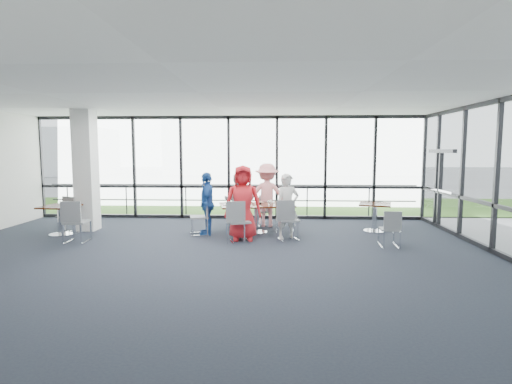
{
  "coord_description": "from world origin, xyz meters",
  "views": [
    {
      "loc": [
        1.39,
        -7.41,
        2.15
      ],
      "look_at": [
        0.96,
        2.52,
        1.1
      ],
      "focal_mm": 28.0,
      "sensor_mm": 36.0,
      "label": 1
    }
  ],
  "objects_px": {
    "structural_column": "(86,171)",
    "main_table": "(257,209)",
    "diner_far_right": "(267,195)",
    "chair_main_nl": "(239,222)",
    "chair_main_fr": "(265,211)",
    "chair_main_fl": "(238,211)",
    "side_table_right": "(375,208)",
    "diner_near_right": "(288,206)",
    "chair_spare_la": "(77,222)",
    "diner_far_left": "(237,200)",
    "diner_near_left": "(243,203)",
    "chair_spare_lb": "(69,216)",
    "diner_end": "(207,204)",
    "chair_main_nr": "(288,220)",
    "side_table_left": "(60,211)",
    "chair_main_end": "(199,217)",
    "chair_spare_r": "(389,229)"
  },
  "relations": [
    {
      "from": "structural_column",
      "to": "main_table",
      "type": "relative_size",
      "value": 1.57
    },
    {
      "from": "diner_far_right",
      "to": "chair_main_nl",
      "type": "bearing_deg",
      "value": 72.89
    },
    {
      "from": "chair_main_nl",
      "to": "chair_main_fr",
      "type": "distance_m",
      "value": 2.1
    },
    {
      "from": "diner_far_right",
      "to": "chair_main_fl",
      "type": "distance_m",
      "value": 0.94
    },
    {
      "from": "side_table_right",
      "to": "chair_main_fr",
      "type": "bearing_deg",
      "value": 166.7
    },
    {
      "from": "chair_main_nl",
      "to": "diner_near_right",
      "type": "bearing_deg",
      "value": 2.03
    },
    {
      "from": "side_table_right",
      "to": "chair_spare_la",
      "type": "height_order",
      "value": "chair_spare_la"
    },
    {
      "from": "diner_far_left",
      "to": "chair_main_fl",
      "type": "distance_m",
      "value": 0.31
    },
    {
      "from": "diner_near_left",
      "to": "chair_spare_lb",
      "type": "xyz_separation_m",
      "value": [
        -4.51,
        0.46,
        -0.44
      ]
    },
    {
      "from": "diner_end",
      "to": "chair_main_fr",
      "type": "height_order",
      "value": "diner_end"
    },
    {
      "from": "main_table",
      "to": "side_table_right",
      "type": "relative_size",
      "value": 2.1
    },
    {
      "from": "diner_near_right",
      "to": "chair_main_nr",
      "type": "xyz_separation_m",
      "value": [
        0.01,
        -0.16,
        -0.31
      ]
    },
    {
      "from": "diner_near_right",
      "to": "chair_spare_lb",
      "type": "height_order",
      "value": "diner_near_right"
    },
    {
      "from": "structural_column",
      "to": "chair_main_fr",
      "type": "relative_size",
      "value": 3.85
    },
    {
      "from": "diner_near_left",
      "to": "diner_far_left",
      "type": "distance_m",
      "value": 1.62
    },
    {
      "from": "side_table_left",
      "to": "chair_main_fr",
      "type": "bearing_deg",
      "value": 15.99
    },
    {
      "from": "diner_far_right",
      "to": "chair_spare_la",
      "type": "xyz_separation_m",
      "value": [
        -4.38,
        -2.2,
        -0.4
      ]
    },
    {
      "from": "diner_near_left",
      "to": "chair_main_fr",
      "type": "xyz_separation_m",
      "value": [
        0.48,
        1.81,
        -0.48
      ]
    },
    {
      "from": "side_table_right",
      "to": "diner_far_right",
      "type": "xyz_separation_m",
      "value": [
        -2.85,
        0.6,
        0.27
      ]
    },
    {
      "from": "diner_near_right",
      "to": "diner_far_left",
      "type": "bearing_deg",
      "value": 114.34
    },
    {
      "from": "chair_main_fr",
      "to": "chair_main_end",
      "type": "xyz_separation_m",
      "value": [
        -1.63,
        -1.29,
        0.04
      ]
    },
    {
      "from": "diner_far_right",
      "to": "diner_end",
      "type": "xyz_separation_m",
      "value": [
        -1.5,
        -1.16,
        -0.09
      ]
    },
    {
      "from": "diner_far_left",
      "to": "chair_main_fl",
      "type": "xyz_separation_m",
      "value": [
        0.01,
        0.02,
        -0.31
      ]
    },
    {
      "from": "side_table_right",
      "to": "chair_main_end",
      "type": "distance_m",
      "value": 4.6
    },
    {
      "from": "side_table_right",
      "to": "chair_main_nl",
      "type": "distance_m",
      "value": 3.72
    },
    {
      "from": "side_table_left",
      "to": "chair_spare_lb",
      "type": "xyz_separation_m",
      "value": [
        0.16,
        0.12,
        -0.17
      ]
    },
    {
      "from": "chair_main_end",
      "to": "chair_main_fr",
      "type": "bearing_deg",
      "value": 113.78
    },
    {
      "from": "structural_column",
      "to": "chair_main_nl",
      "type": "height_order",
      "value": "structural_column"
    },
    {
      "from": "diner_near_right",
      "to": "diner_far_right",
      "type": "height_order",
      "value": "diner_far_right"
    },
    {
      "from": "side_table_right",
      "to": "chair_main_end",
      "type": "xyz_separation_m",
      "value": [
        -4.56,
        -0.6,
        -0.16
      ]
    },
    {
      "from": "side_table_left",
      "to": "chair_spare_la",
      "type": "bearing_deg",
      "value": -44.03
    },
    {
      "from": "main_table",
      "to": "diner_far_right",
      "type": "xyz_separation_m",
      "value": [
        0.26,
        0.89,
        0.27
      ]
    },
    {
      "from": "side_table_left",
      "to": "chair_main_end",
      "type": "bearing_deg",
      "value": 2.99
    },
    {
      "from": "structural_column",
      "to": "chair_spare_la",
      "type": "height_order",
      "value": "structural_column"
    },
    {
      "from": "side_table_left",
      "to": "chair_spare_r",
      "type": "xyz_separation_m",
      "value": [
        7.97,
        -0.92,
        -0.22
      ]
    },
    {
      "from": "chair_main_nr",
      "to": "chair_main_end",
      "type": "bearing_deg",
      "value": 151.0
    },
    {
      "from": "chair_main_nr",
      "to": "chair_main_fr",
      "type": "distance_m",
      "value": 1.88
    },
    {
      "from": "chair_main_nl",
      "to": "chair_spare_la",
      "type": "bearing_deg",
      "value": 165.83
    },
    {
      "from": "chair_main_nl",
      "to": "chair_spare_la",
      "type": "height_order",
      "value": "chair_spare_la"
    },
    {
      "from": "main_table",
      "to": "chair_spare_lb",
      "type": "distance_m",
      "value": 4.82
    },
    {
      "from": "side_table_right",
      "to": "chair_spare_r",
      "type": "height_order",
      "value": "chair_spare_r"
    },
    {
      "from": "diner_far_right",
      "to": "chair_main_nl",
      "type": "distance_m",
      "value": 2.08
    },
    {
      "from": "chair_main_fl",
      "to": "chair_main_end",
      "type": "bearing_deg",
      "value": 43.66
    },
    {
      "from": "diner_near_left",
      "to": "diner_end",
      "type": "bearing_deg",
      "value": 145.06
    },
    {
      "from": "chair_spare_lb",
      "to": "chair_spare_r",
      "type": "xyz_separation_m",
      "value": [
        7.81,
        -1.05,
        -0.06
      ]
    },
    {
      "from": "diner_near_left",
      "to": "diner_near_right",
      "type": "xyz_separation_m",
      "value": [
        1.07,
        0.2,
        -0.1
      ]
    },
    {
      "from": "chair_main_end",
      "to": "diner_far_left",
      "type": "bearing_deg",
      "value": 126.21
    },
    {
      "from": "chair_main_fl",
      "to": "chair_spare_lb",
      "type": "height_order",
      "value": "chair_spare_lb"
    },
    {
      "from": "diner_near_left",
      "to": "chair_spare_r",
      "type": "relative_size",
      "value": 2.22
    },
    {
      "from": "chair_spare_lb",
      "to": "diner_end",
      "type": "bearing_deg",
      "value": -154.54
    }
  ]
}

